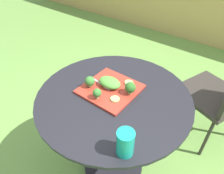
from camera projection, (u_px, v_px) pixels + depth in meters
name	position (u px, v px, depth m)	size (l,w,h in m)	color
ground_plane	(113.00, 166.00, 1.59)	(12.00, 12.00, 0.00)	#669342
patio_table	(114.00, 128.00, 1.30)	(0.86, 0.86, 0.73)	black
salad_plate	(110.00, 89.00, 1.16)	(0.30, 0.30, 0.01)	#AD3323
drinking_glass	(125.00, 144.00, 0.81)	(0.07, 0.07, 0.12)	#149989
fork	(103.00, 85.00, 1.17)	(0.15, 0.03, 0.00)	silver
lettuce_mound	(110.00, 83.00, 1.15)	(0.14, 0.09, 0.05)	#519338
broccoli_floret_0	(97.00, 93.00, 1.07)	(0.05, 0.05, 0.06)	#99B770
broccoli_floret_1	(130.00, 88.00, 1.09)	(0.06, 0.06, 0.07)	#99B770
broccoli_floret_2	(90.00, 81.00, 1.14)	(0.06, 0.06, 0.07)	#99B770
cucumber_slice_0	(115.00, 99.00, 1.08)	(0.05, 0.05, 0.01)	#8EB766
cucumber_slice_1	(129.00, 83.00, 1.18)	(0.05, 0.05, 0.01)	#8EB766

